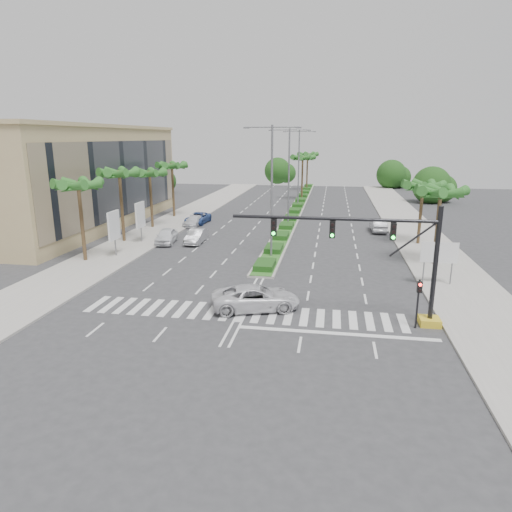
{
  "coord_description": "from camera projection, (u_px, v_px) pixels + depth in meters",
  "views": [
    {
      "loc": [
        5.42,
        -26.89,
        10.96
      ],
      "look_at": [
        0.38,
        3.15,
        3.0
      ],
      "focal_mm": 32.0,
      "sensor_mm": 36.0,
      "label": 1
    }
  ],
  "objects": [
    {
      "name": "ground",
      "position": [
        242.0,
        313.0,
        29.3
      ],
      "size": [
        160.0,
        160.0,
        0.0
      ],
      "primitive_type": "plane",
      "color": "#333335",
      "rests_on": "ground"
    },
    {
      "name": "footpath_right",
      "position": [
        428.0,
        249.0,
        45.93
      ],
      "size": [
        6.0,
        120.0,
        0.15
      ],
      "primitive_type": "cube",
      "color": "gray",
      "rests_on": "ground"
    },
    {
      "name": "footpath_left",
      "position": [
        143.0,
        238.0,
        50.79
      ],
      "size": [
        6.0,
        120.0,
        0.15
      ],
      "primitive_type": "cube",
      "color": "gray",
      "rests_on": "ground"
    },
    {
      "name": "median",
      "position": [
        297.0,
        208.0,
        72.21
      ],
      "size": [
        2.2,
        75.0,
        0.2
      ],
      "primitive_type": "cube",
      "color": "gray",
      "rests_on": "ground"
    },
    {
      "name": "median_grass",
      "position": [
        297.0,
        207.0,
        72.18
      ],
      "size": [
        1.8,
        75.0,
        0.04
      ],
      "primitive_type": "cube",
      "color": "#275C1F",
      "rests_on": "median"
    },
    {
      "name": "building",
      "position": [
        78.0,
        178.0,
        56.75
      ],
      "size": [
        12.0,
        36.0,
        12.0
      ],
      "primitive_type": "cube",
      "color": "tan",
      "rests_on": "ground"
    },
    {
      "name": "signal_gantry",
      "position": [
        395.0,
        268.0,
        26.94
      ],
      "size": [
        12.6,
        1.2,
        7.2
      ],
      "color": "gold",
      "rests_on": "ground"
    },
    {
      "name": "pedestrian_signal",
      "position": [
        419.0,
        296.0,
        26.44
      ],
      "size": [
        0.28,
        0.36,
        3.0
      ],
      "color": "black",
      "rests_on": "ground"
    },
    {
      "name": "direction_sign",
      "position": [
        439.0,
        254.0,
        34.14
      ],
      "size": [
        2.7,
        0.11,
        3.4
      ],
      "color": "slate",
      "rests_on": "ground"
    },
    {
      "name": "billboard_near",
      "position": [
        114.0,
        226.0,
        42.32
      ],
      "size": [
        0.18,
        2.1,
        4.35
      ],
      "color": "slate",
      "rests_on": "ground"
    },
    {
      "name": "billboard_far",
      "position": [
        140.0,
        215.0,
        48.04
      ],
      "size": [
        0.18,
        2.1,
        4.35
      ],
      "color": "slate",
      "rests_on": "ground"
    },
    {
      "name": "palm_left_near",
      "position": [
        78.0,
        188.0,
        39.79
      ],
      "size": [
        4.57,
        4.68,
        7.55
      ],
      "color": "brown",
      "rests_on": "ground"
    },
    {
      "name": "palm_left_mid",
      "position": [
        119.0,
        176.0,
        47.32
      ],
      "size": [
        4.57,
        4.68,
        7.95
      ],
      "color": "brown",
      "rests_on": "ground"
    },
    {
      "name": "palm_left_far",
      "position": [
        150.0,
        175.0,
        55.1
      ],
      "size": [
        4.57,
        4.68,
        7.35
      ],
      "color": "brown",
      "rests_on": "ground"
    },
    {
      "name": "palm_left_end",
      "position": [
        172.0,
        168.0,
        62.64
      ],
      "size": [
        4.57,
        4.68,
        7.75
      ],
      "color": "brown",
      "rests_on": "ground"
    },
    {
      "name": "palm_right_near",
      "position": [
        441.0,
        195.0,
        38.77
      ],
      "size": [
        4.57,
        4.68,
        7.05
      ],
      "color": "brown",
      "rests_on": "ground"
    },
    {
      "name": "palm_right_far",
      "position": [
        423.0,
        188.0,
        46.47
      ],
      "size": [
        4.57,
        4.68,
        6.75
      ],
      "color": "brown",
      "rests_on": "ground"
    },
    {
      "name": "palm_median_a",
      "position": [
        303.0,
        159.0,
        79.96
      ],
      "size": [
        4.57,
        4.68,
        8.05
      ],
      "color": "brown",
      "rests_on": "ground"
    },
    {
      "name": "palm_median_b",
      "position": [
        308.0,
        156.0,
        94.27
      ],
      "size": [
        4.57,
        4.68,
        8.05
      ],
      "color": "brown",
      "rests_on": "ground"
    },
    {
      "name": "streetlight_near",
      "position": [
        272.0,
        185.0,
        40.93
      ],
      "size": [
        5.1,
        0.25,
        12.0
      ],
      "color": "slate",
      "rests_on": "ground"
    },
    {
      "name": "streetlight_mid",
      "position": [
        289.0,
        172.0,
        56.2
      ],
      "size": [
        5.1,
        0.25,
        12.0
      ],
      "color": "slate",
      "rests_on": "ground"
    },
    {
      "name": "streetlight_far",
      "position": [
        299.0,
        164.0,
        71.47
      ],
      "size": [
        5.1,
        0.25,
        12.0
      ],
      "color": "slate",
      "rests_on": "ground"
    },
    {
      "name": "car_parked_a",
      "position": [
        166.0,
        236.0,
        48.38
      ],
      "size": [
        2.48,
        4.84,
        1.58
      ],
      "primitive_type": "imported",
      "rotation": [
        0.0,
        0.0,
        0.14
      ],
      "color": "white",
      "rests_on": "ground"
    },
    {
      "name": "car_parked_b",
      "position": [
        196.0,
        236.0,
        48.45
      ],
      "size": [
        1.58,
        4.48,
        1.47
      ],
      "primitive_type": "imported",
      "rotation": [
        0.0,
        0.0,
        0.0
      ],
      "color": "#A8A8AD",
      "rests_on": "ground"
    },
    {
      "name": "car_parked_c",
      "position": [
        198.0,
        218.0,
        59.43
      ],
      "size": [
        2.6,
        5.22,
        1.42
      ],
      "primitive_type": "imported",
      "rotation": [
        0.0,
        0.0,
        -0.05
      ],
      "color": "#2F4C91",
      "rests_on": "ground"
    },
    {
      "name": "car_parked_d",
      "position": [
        194.0,
        221.0,
        57.79
      ],
      "size": [
        2.08,
        4.51,
        1.28
      ],
      "primitive_type": "imported",
      "rotation": [
        0.0,
        0.0,
        -0.07
      ],
      "color": "silver",
      "rests_on": "ground"
    },
    {
      "name": "car_crossing",
      "position": [
        256.0,
        298.0,
        29.76
      ],
      "size": [
        6.3,
        4.28,
        1.6
      ],
      "primitive_type": "imported",
      "rotation": [
        0.0,
        0.0,
        1.88
      ],
      "color": "silver",
      "rests_on": "ground"
    },
    {
      "name": "car_right",
      "position": [
        378.0,
        225.0,
        54.31
      ],
      "size": [
        1.82,
        4.78,
        1.56
      ],
      "primitive_type": "imported",
      "rotation": [
        0.0,
        0.0,
        3.18
      ],
      "color": "#AFAEB3",
      "rests_on": "ground"
    }
  ]
}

